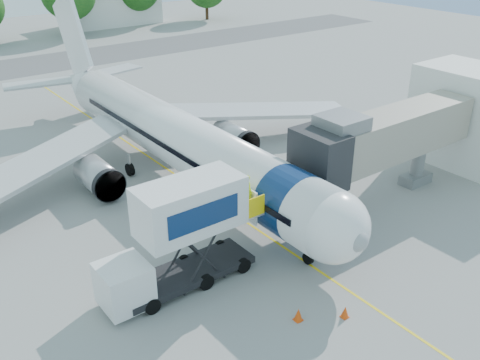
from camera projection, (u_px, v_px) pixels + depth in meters
ground at (208, 196)px, 35.16m from camera, size 160.00×160.00×0.00m
guidance_line at (208, 196)px, 35.16m from camera, size 0.15×70.00×0.01m
taxiway_strip at (16, 68)px, 65.23m from camera, size 120.00×10.00×0.01m
aircraft at (173, 136)px, 36.81m from camera, size 34.17×37.73×11.35m
jet_bridge at (379, 139)px, 32.55m from camera, size 13.90×3.20×6.60m
terminal_stub at (473, 118)px, 38.60m from camera, size 5.00×8.00×7.00m
catering_hiloader at (179, 237)px, 25.54m from camera, size 8.50×2.44×5.50m
safety_cone_a at (345, 312)px, 24.43m from camera, size 0.38×0.38×0.60m
safety_cone_b at (298, 315)px, 24.24m from camera, size 0.41×0.41×0.65m
outbuilding_right at (110, 8)px, 90.26m from camera, size 16.40×7.40×5.30m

